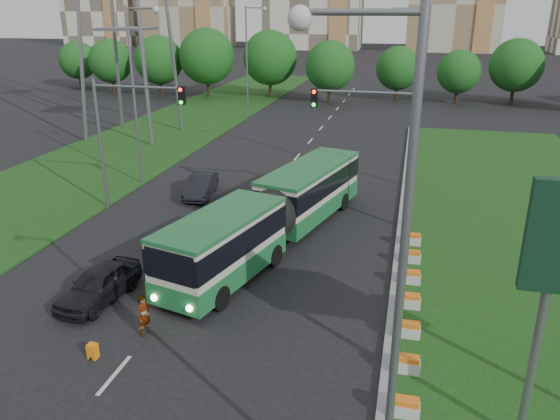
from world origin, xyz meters
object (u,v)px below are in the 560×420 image
(car_left_near, at_px, (99,284))
(pedestrian, at_px, (144,315))
(traffic_mast_median, at_px, (384,135))
(car_left_far, at_px, (201,186))
(traffic_mast_left, at_px, (123,125))
(articulated_bus, at_px, (272,212))
(shopping_trolley, at_px, (93,351))

(car_left_near, relative_size, pedestrian, 2.67)
(traffic_mast_median, bearing_deg, pedestrian, -120.39)
(traffic_mast_median, xyz_separation_m, car_left_far, (-11.88, 2.53, -4.63))
(traffic_mast_left, relative_size, pedestrian, 4.80)
(traffic_mast_median, xyz_separation_m, car_left_near, (-11.01, -11.48, -4.59))
(traffic_mast_median, height_order, pedestrian, traffic_mast_median)
(articulated_bus, distance_m, car_left_near, 9.58)
(car_left_far, xyz_separation_m, shopping_trolley, (2.88, -17.83, -0.44))
(traffic_mast_left, distance_m, car_left_far, 6.68)
(car_left_far, bearing_deg, shopping_trolley, -88.84)
(shopping_trolley, bearing_deg, articulated_bus, 76.36)
(articulated_bus, distance_m, shopping_trolley, 12.13)
(articulated_bus, height_order, car_left_near, articulated_bus)
(traffic_mast_median, relative_size, shopping_trolley, 13.86)
(traffic_mast_left, xyz_separation_m, shopping_trolley, (6.15, -14.30, -5.06))
(traffic_mast_median, relative_size, pedestrian, 4.80)
(traffic_mast_left, distance_m, articulated_bus, 10.85)
(car_left_far, bearing_deg, pedestrian, -83.95)
(traffic_mast_median, bearing_deg, traffic_mast_left, -176.23)
(articulated_bus, distance_m, car_left_far, 9.20)
(traffic_mast_median, height_order, car_left_far, traffic_mast_median)
(car_left_far, bearing_deg, traffic_mast_left, -140.84)
(traffic_mast_left, relative_size, car_left_near, 1.80)
(car_left_near, bearing_deg, car_left_far, 99.98)
(articulated_bus, bearing_deg, car_left_near, -112.26)
(pedestrian, bearing_deg, traffic_mast_left, 53.16)
(traffic_mast_median, bearing_deg, articulated_bus, -144.22)
(traffic_mast_median, relative_size, traffic_mast_left, 1.00)
(car_left_near, height_order, shopping_trolley, car_left_near)
(pedestrian, distance_m, shopping_trolley, 2.24)
(pedestrian, bearing_deg, articulated_bus, 7.93)
(traffic_mast_median, distance_m, car_left_near, 16.56)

